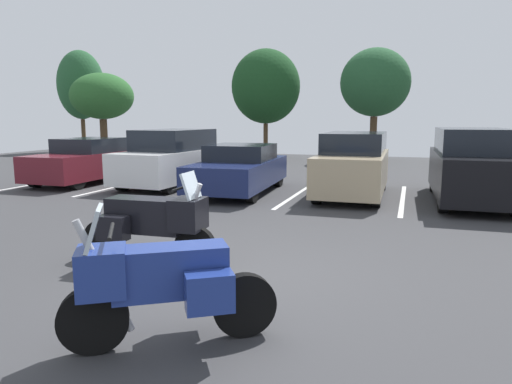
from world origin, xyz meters
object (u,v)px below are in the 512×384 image
car_white (173,158)px  car_tan (353,164)px  motorcycle_second (162,281)px  car_maroon (87,161)px  car_black (471,166)px  motorcycle_touring (153,220)px  car_navy (240,169)px

car_white → car_tan: 5.87m
motorcycle_second → car_tan: bearing=86.0°
car_maroon → car_black: 12.10m
motorcycle_second → car_maroon: 12.71m
motorcycle_touring → car_maroon: size_ratio=0.50×
car_white → car_navy: bearing=-14.3°
car_black → motorcycle_touring: bearing=-125.2°
car_white → car_navy: car_white is taller
car_tan → motorcycle_second: bearing=-94.0°
motorcycle_second → car_tan: 9.62m
motorcycle_second → motorcycle_touring: bearing=122.7°
motorcycle_touring → car_black: bearing=54.8°
car_tan → car_black: bearing=-1.0°
car_white → car_navy: 2.68m
motorcycle_second → car_navy: bearing=106.0°
motorcycle_touring → car_tan: (2.10, 7.36, 0.22)m
car_maroon → car_white: car_white is taller
car_black → motorcycle_second: bearing=-111.3°
car_navy → motorcycle_second: bearing=-74.0°
car_tan → car_maroon: bearing=-179.7°
car_maroon → car_tan: (9.05, 0.04, 0.17)m
motorcycle_second → car_black: bearing=68.7°
car_white → car_black: 8.92m
car_white → car_navy: (2.59, -0.66, -0.21)m
motorcycle_second → car_maroon: (-8.38, 9.55, 0.08)m
motorcycle_second → car_white: car_white is taller
car_white → car_tan: bearing=-1.9°
car_maroon → car_navy: bearing=-4.2°
car_maroon → car_black: car_black is taller
car_white → car_tan: size_ratio=1.05×
motorcycle_touring → car_white: 8.44m
motorcycle_second → car_black: (3.72, 9.54, 0.30)m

